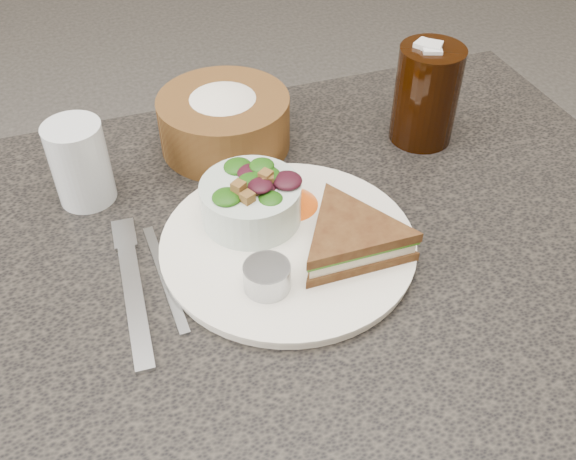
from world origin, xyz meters
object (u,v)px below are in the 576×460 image
Objects in this scene: dinner_plate at (288,245)px; dressing_ramekin at (267,277)px; dining_table at (290,412)px; salad_bowl at (251,196)px; bread_basket at (224,114)px; sandwich at (351,238)px; water_glass at (80,163)px; cola_glass at (427,91)px.

dinner_plate is 0.08m from dressing_ramekin.
dinner_plate is (-0.01, -0.01, 0.38)m from dining_table.
bread_basket is at bearing 85.12° from salad_bowl.
dining_table is 5.45× the size of bread_basket.
dressing_ramekin is (-0.05, -0.07, 0.40)m from dining_table.
bread_basket is at bearing 105.59° from sandwich.
bread_basket reaches higher than sandwich.
bread_basket is 0.21m from water_glass.
bread_basket is at bearing 15.40° from water_glass.
salad_bowl is at bearing 127.02° from dining_table.
cola_glass is (0.20, 0.20, 0.04)m from sandwich.
salad_bowl is at bearing 118.33° from dinner_plate.
sandwich is at bearing -74.69° from bread_basket.
salad_bowl is 2.34× the size of dressing_ramekin.
cola_glass is at bearing 20.00° from salad_bowl.
water_glass is (-0.47, 0.02, -0.02)m from cola_glass.
bread_basket is (-0.07, 0.27, 0.02)m from sandwich.
water_glass is (-0.21, 0.18, 0.05)m from dinner_plate.
water_glass is (-0.19, 0.12, 0.01)m from salad_bowl.
dining_table is 0.41m from dressing_ramekin.
cola_glass is (0.29, 0.10, 0.03)m from salad_bowl.
water_glass reaches higher than dressing_ramekin.
dressing_ramekin is at bearing -98.41° from salad_bowl.
cola_glass is at bearing 45.47° from sandwich.
water_glass is at bearing 125.10° from dressing_ramekin.
dressing_ramekin is at bearing -54.90° from water_glass.
dining_table is at bearing -37.74° from water_glass.
dressing_ramekin is 0.34× the size of cola_glass.
dinner_plate is 5.74× the size of dressing_ramekin.
dressing_ramekin is (-0.05, -0.06, 0.02)m from dinner_plate.
sandwich is 1.05× the size of cola_glass.
dressing_ramekin reaches higher than dinner_plate.
salad_bowl is at bearing 133.98° from sandwich.
dining_table is at bearing -52.98° from salad_bowl.
bread_basket is (-0.01, 0.23, 0.05)m from dinner_plate.
dinner_plate is at bearing -86.70° from bread_basket.
dinner_plate is 0.24m from bread_basket.
sandwich reaches higher than dressing_ramekin.
bread_basket is 1.21× the size of cola_glass.
cola_glass reaches higher than dressing_ramekin.
dressing_ramekin is at bearing -96.27° from bread_basket.
cola_glass reaches higher than bread_basket.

